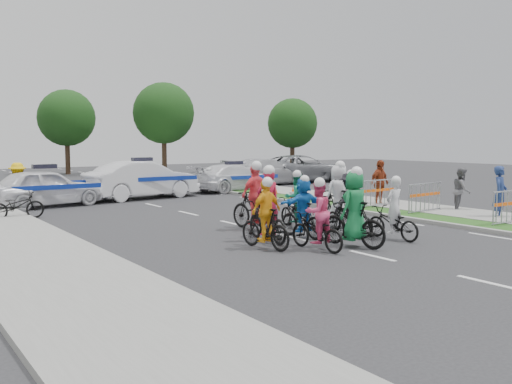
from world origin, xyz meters
TOP-DOWN VIEW (x-y plane):
  - ground at (0.00, 0.00)m, footprint 90.00×90.00m
  - curb_right at (5.10, 5.00)m, footprint 0.20×60.00m
  - grass_strip at (5.80, 5.00)m, footprint 1.20×60.00m
  - sidewalk_right at (7.60, 5.00)m, footprint 2.40×60.00m
  - sidewalk_left at (-6.50, 5.00)m, footprint 3.00×60.00m
  - rider_0 at (2.01, 1.21)m, footprint 0.67×1.70m
  - rider_1 at (0.44, 1.06)m, footprint 0.92×1.96m
  - rider_2 at (-0.60, 1.23)m, footprint 0.77×1.76m
  - rider_3 at (-1.51, 2.07)m, footprint 0.93×1.72m
  - rider_4 at (1.51, 2.36)m, footprint 1.04×1.82m
  - rider_5 at (0.22, 2.78)m, footprint 1.38×1.65m
  - rider_6 at (-0.89, 2.87)m, footprint 0.93×2.03m
  - rider_7 at (2.23, 3.58)m, footprint 0.91×1.97m
  - rider_8 at (1.10, 4.22)m, footprint 0.85×1.78m
  - rider_9 at (-0.11, 4.58)m, footprint 1.07×1.99m
  - police_car_0 at (-3.69, 13.94)m, footprint 4.67×2.50m
  - police_car_1 at (0.70, 14.70)m, footprint 5.28×2.48m
  - police_car_2 at (5.98, 15.39)m, footprint 4.93×2.51m
  - civilian_sedan at (9.54, 17.65)m, footprint 5.50×2.80m
  - civilian_suv at (12.53, 18.13)m, footprint 6.11×3.05m
  - spectator_0 at (7.65, 1.72)m, footprint 0.75×0.61m
  - spectator_1 at (8.36, 3.69)m, footprint 0.99×0.95m
  - spectator_2 at (7.17, 6.58)m, footprint 1.12×0.57m
  - marshal_hiviz at (-4.63, 14.21)m, footprint 1.20×0.78m
  - barrier_0 at (6.70, 0.70)m, footprint 2.01×0.52m
  - barrier_1 at (6.70, 3.98)m, footprint 2.04×0.72m
  - barrier_2 at (6.70, 6.10)m, footprint 2.03×0.62m
  - cone_0 at (5.02, 9.34)m, footprint 0.40×0.40m
  - cone_1 at (6.22, 12.26)m, footprint 0.40×0.40m
  - parked_bike at (-5.39, 10.84)m, footprint 1.77×0.68m
  - tree_1 at (9.00, 30.00)m, footprint 4.55×4.55m
  - tree_2 at (18.00, 26.00)m, footprint 3.85×3.85m
  - tree_4 at (3.00, 34.00)m, footprint 4.20×4.20m

SIDE VIEW (x-z plane):
  - ground at x=0.00m, z-range 0.00..0.00m
  - grass_strip at x=5.80m, z-range 0.00..0.11m
  - curb_right at x=5.10m, z-range 0.00..0.12m
  - sidewalk_right at x=7.60m, z-range 0.00..0.13m
  - sidewalk_left at x=-6.50m, z-range 0.00..0.13m
  - cone_0 at x=5.02m, z-range -0.01..0.69m
  - cone_1 at x=6.22m, z-range -0.01..0.69m
  - parked_bike at x=-5.39m, z-range 0.00..0.92m
  - barrier_0 at x=6.70m, z-range 0.00..1.12m
  - barrier_1 at x=6.70m, z-range 0.00..1.12m
  - barrier_2 at x=6.70m, z-range 0.00..1.12m
  - rider_0 at x=2.01m, z-range -0.28..1.42m
  - rider_8 at x=1.10m, z-range -0.22..1.52m
  - rider_2 at x=-0.60m, z-range -0.22..1.54m
  - rider_6 at x=-0.89m, z-range -0.34..1.66m
  - rider_3 at x=-1.51m, z-range -0.20..1.56m
  - police_car_2 at x=5.98m, z-range 0.00..1.37m
  - rider_4 at x=1.51m, z-range -0.20..1.63m
  - rider_5 at x=0.22m, z-range -0.13..1.58m
  - police_car_0 at x=-3.69m, z-range 0.00..1.51m
  - civilian_sedan at x=9.54m, z-range 0.00..1.53m
  - rider_1 at x=0.44m, z-range -0.23..1.77m
  - rider_9 at x=-0.11m, z-range -0.24..1.79m
  - rider_7 at x=2.23m, z-range -0.23..1.79m
  - spectator_1 at x=8.36m, z-range 0.00..1.62m
  - civilian_suv at x=12.53m, z-range 0.00..1.66m
  - police_car_1 at x=0.70m, z-range 0.00..1.67m
  - marshal_hiviz at x=-4.63m, z-range 0.00..1.75m
  - spectator_0 at x=7.65m, z-range 0.00..1.78m
  - spectator_2 at x=7.17m, z-range 0.00..1.84m
  - tree_2 at x=18.00m, z-range 0.95..6.72m
  - tree_4 at x=3.00m, z-range 1.04..7.34m
  - tree_1 at x=9.00m, z-range 1.12..7.95m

